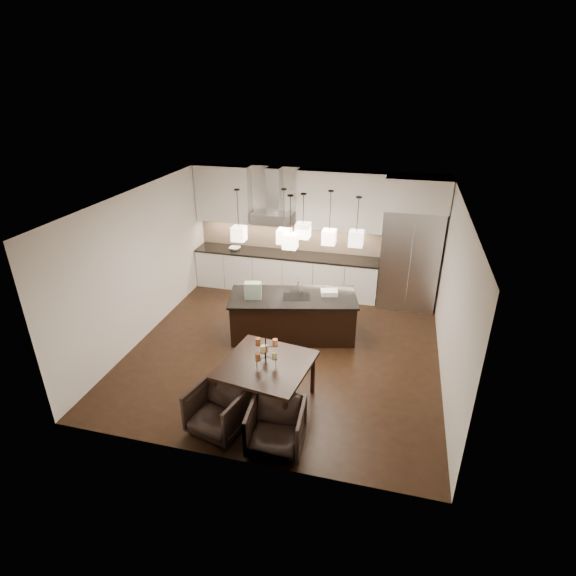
% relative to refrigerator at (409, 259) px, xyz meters
% --- Properties ---
extents(floor, '(5.50, 5.50, 0.02)m').
position_rel_refrigerator_xyz_m(floor, '(-2.10, -2.38, -1.08)').
color(floor, black).
rests_on(floor, ground).
extents(ceiling, '(5.50, 5.50, 0.02)m').
position_rel_refrigerator_xyz_m(ceiling, '(-2.10, -2.38, 1.73)').
color(ceiling, white).
rests_on(ceiling, wall_back).
extents(wall_back, '(5.50, 0.02, 2.80)m').
position_rel_refrigerator_xyz_m(wall_back, '(-2.10, 0.38, 0.32)').
color(wall_back, silver).
rests_on(wall_back, ground).
extents(wall_front, '(5.50, 0.02, 2.80)m').
position_rel_refrigerator_xyz_m(wall_front, '(-2.10, -5.14, 0.32)').
color(wall_front, silver).
rests_on(wall_front, ground).
extents(wall_left, '(0.02, 5.50, 2.80)m').
position_rel_refrigerator_xyz_m(wall_left, '(-4.86, -2.38, 0.32)').
color(wall_left, silver).
rests_on(wall_left, ground).
extents(wall_right, '(0.02, 5.50, 2.80)m').
position_rel_refrigerator_xyz_m(wall_right, '(0.66, -2.38, 0.32)').
color(wall_right, silver).
rests_on(wall_right, ground).
extents(refrigerator, '(1.20, 0.72, 2.15)m').
position_rel_refrigerator_xyz_m(refrigerator, '(0.00, 0.00, 0.00)').
color(refrigerator, '#B7B7BA').
rests_on(refrigerator, floor).
extents(fridge_panel, '(1.26, 0.72, 0.65)m').
position_rel_refrigerator_xyz_m(fridge_panel, '(0.00, 0.00, 1.40)').
color(fridge_panel, silver).
rests_on(fridge_panel, refrigerator).
extents(lower_cabinets, '(4.21, 0.62, 0.88)m').
position_rel_refrigerator_xyz_m(lower_cabinets, '(-2.73, 0.05, -0.64)').
color(lower_cabinets, silver).
rests_on(lower_cabinets, floor).
extents(countertop, '(4.21, 0.66, 0.04)m').
position_rel_refrigerator_xyz_m(countertop, '(-2.73, 0.05, -0.17)').
color(countertop, black).
rests_on(countertop, lower_cabinets).
extents(backsplash, '(4.21, 0.02, 0.63)m').
position_rel_refrigerator_xyz_m(backsplash, '(-2.73, 0.35, 0.16)').
color(backsplash, beige).
rests_on(backsplash, countertop).
extents(upper_cab_left, '(1.25, 0.35, 1.25)m').
position_rel_refrigerator_xyz_m(upper_cab_left, '(-4.20, 0.19, 1.10)').
color(upper_cab_left, silver).
rests_on(upper_cab_left, wall_back).
extents(upper_cab_right, '(1.85, 0.35, 1.25)m').
position_rel_refrigerator_xyz_m(upper_cab_right, '(-1.55, 0.19, 1.10)').
color(upper_cab_right, silver).
rests_on(upper_cab_right, wall_back).
extents(hood_canopy, '(0.90, 0.52, 0.24)m').
position_rel_refrigerator_xyz_m(hood_canopy, '(-3.03, 0.10, 0.65)').
color(hood_canopy, '#B7B7BA').
rests_on(hood_canopy, wall_back).
extents(hood_chimney, '(0.30, 0.28, 0.96)m').
position_rel_refrigerator_xyz_m(hood_chimney, '(-3.03, 0.21, 1.24)').
color(hood_chimney, '#B7B7BA').
rests_on(hood_chimney, hood_canopy).
extents(fruit_bowl, '(0.27, 0.27, 0.06)m').
position_rel_refrigerator_xyz_m(fruit_bowl, '(-3.93, 0.00, -0.12)').
color(fruit_bowl, silver).
rests_on(fruit_bowl, countertop).
extents(island_body, '(2.45, 1.43, 0.81)m').
position_rel_refrigerator_xyz_m(island_body, '(-2.08, -1.88, -0.67)').
color(island_body, black).
rests_on(island_body, floor).
extents(island_top, '(2.54, 1.52, 0.04)m').
position_rel_refrigerator_xyz_m(island_top, '(-2.08, -1.88, -0.25)').
color(island_top, black).
rests_on(island_top, island_body).
extents(faucet, '(0.14, 0.24, 0.35)m').
position_rel_refrigerator_xyz_m(faucet, '(-2.01, -1.77, -0.06)').
color(faucet, silver).
rests_on(faucet, island_top).
extents(tote_bag, '(0.34, 0.23, 0.31)m').
position_rel_refrigerator_xyz_m(tote_bag, '(-2.78, -2.13, -0.07)').
color(tote_bag, '#184523').
rests_on(tote_bag, island_top).
extents(food_container, '(0.36, 0.29, 0.09)m').
position_rel_refrigerator_xyz_m(food_container, '(-1.43, -1.65, -0.18)').
color(food_container, silver).
rests_on(food_container, island_top).
extents(dining_table, '(1.42, 1.42, 0.75)m').
position_rel_refrigerator_xyz_m(dining_table, '(-1.98, -3.95, -0.70)').
color(dining_table, black).
rests_on(dining_table, floor).
extents(candelabra, '(0.41, 0.41, 0.44)m').
position_rel_refrigerator_xyz_m(candelabra, '(-1.98, -3.95, -0.11)').
color(candelabra, black).
rests_on(candelabra, dining_table).
extents(candle_a, '(0.09, 0.09, 0.10)m').
position_rel_refrigerator_xyz_m(candle_a, '(-1.85, -3.97, -0.15)').
color(candle_a, '#D9C786').
rests_on(candle_a, candelabra).
extents(candle_b, '(0.09, 0.09, 0.10)m').
position_rel_refrigerator_xyz_m(candle_b, '(-2.04, -3.82, -0.15)').
color(candle_b, '#D67245').
rests_on(candle_b, candelabra).
extents(candle_c, '(0.09, 0.09, 0.10)m').
position_rel_refrigerator_xyz_m(candle_c, '(-2.07, -4.06, -0.15)').
color(candle_c, brown).
rests_on(candle_c, candelabra).
extents(candle_d, '(0.09, 0.09, 0.10)m').
position_rel_refrigerator_xyz_m(candle_d, '(-1.86, -3.88, 0.01)').
color(candle_d, '#D67245').
rests_on(candle_d, candelabra).
extents(candle_e, '(0.09, 0.09, 0.10)m').
position_rel_refrigerator_xyz_m(candle_e, '(-2.11, -3.91, 0.01)').
color(candle_e, brown).
rests_on(candle_e, candelabra).
extents(candle_f, '(0.09, 0.09, 0.10)m').
position_rel_refrigerator_xyz_m(candle_f, '(-1.98, -4.08, 0.01)').
color(candle_f, '#D9C786').
rests_on(candle_f, candelabra).
extents(armchair_left, '(0.88, 0.90, 0.68)m').
position_rel_refrigerator_xyz_m(armchair_left, '(-2.49, -4.63, -0.74)').
color(armchair_left, black).
rests_on(armchair_left, floor).
extents(armchair_right, '(0.78, 0.80, 0.68)m').
position_rel_refrigerator_xyz_m(armchair_right, '(-1.61, -4.77, -0.73)').
color(armchair_right, black).
rests_on(armchair_right, floor).
extents(pendant_a, '(0.24, 0.24, 0.26)m').
position_rel_refrigerator_xyz_m(pendant_a, '(-3.09, -1.88, 0.92)').
color(pendant_a, '#F3DDC3').
rests_on(pendant_a, ceiling).
extents(pendant_b, '(0.24, 0.24, 0.26)m').
position_rel_refrigerator_xyz_m(pendant_b, '(-2.31, -1.66, 0.86)').
color(pendant_b, '#F3DDC3').
rests_on(pendant_b, ceiling).
extents(pendant_c, '(0.24, 0.24, 0.26)m').
position_rel_refrigerator_xyz_m(pendant_c, '(-1.90, -1.90, 1.08)').
color(pendant_c, '#F3DDC3').
rests_on(pendant_c, ceiling).
extents(pendant_d, '(0.24, 0.24, 0.26)m').
position_rel_refrigerator_xyz_m(pendant_d, '(-1.49, -1.58, 0.88)').
color(pendant_d, '#F3DDC3').
rests_on(pendant_d, ceiling).
extents(pendant_e, '(0.24, 0.24, 0.26)m').
position_rel_refrigerator_xyz_m(pendant_e, '(-0.98, -1.90, 1.01)').
color(pendant_e, '#F3DDC3').
rests_on(pendant_e, ceiling).
extents(pendant_f, '(0.24, 0.24, 0.26)m').
position_rel_refrigerator_xyz_m(pendant_f, '(-2.09, -2.06, 0.92)').
color(pendant_f, '#F3DDC3').
rests_on(pendant_f, ceiling).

